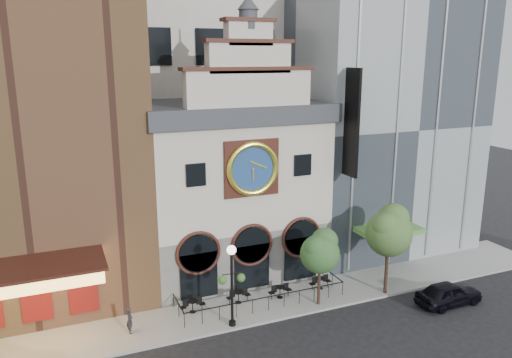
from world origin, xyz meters
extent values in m
plane|color=black|center=(0.00, 0.00, 0.00)|extent=(120.00, 120.00, 0.00)
cube|color=gray|center=(0.00, 2.50, 0.07)|extent=(44.00, 5.00, 0.15)
cube|color=#605E5B|center=(0.00, 8.00, 2.15)|extent=(12.00, 8.00, 4.00)
cube|color=beige|center=(0.00, 8.00, 7.65)|extent=(12.00, 8.00, 7.00)
cube|color=#2D3035|center=(0.00, 8.00, 11.75)|extent=(12.60, 8.60, 1.20)
cube|color=#381810|center=(0.00, 3.92, 8.55)|extent=(3.60, 0.25, 3.60)
cylinder|color=navy|center=(0.00, 3.78, 8.55)|extent=(3.10, 0.12, 3.10)
torus|color=gold|center=(0.00, 3.70, 8.55)|extent=(3.46, 0.36, 3.46)
cylinder|color=#2D3035|center=(0.00, 4.40, 17.45)|extent=(1.10, 1.10, 1.10)
cone|color=#2D3035|center=(0.00, 4.40, 18.40)|extent=(1.30, 1.30, 0.80)
cube|color=#563024|center=(-13.00, 10.00, 12.65)|extent=(14.00, 12.00, 25.00)
cube|color=#FFBF59|center=(-13.00, 2.30, 4.35)|extent=(7.00, 3.40, 0.70)
cube|color=#381810|center=(-13.00, 2.30, 4.80)|extent=(7.40, 3.80, 0.15)
cube|color=maroon|center=(-13.00, 3.95, 2.15)|extent=(5.60, 0.15, 2.60)
cube|color=gray|center=(13.00, 10.00, 10.15)|extent=(14.00, 12.00, 20.00)
cube|color=#5A9745|center=(10.00, 2.80, 3.45)|extent=(4.50, 2.40, 0.35)
cube|color=black|center=(6.60, 3.00, 11.15)|extent=(0.18, 1.60, 7.00)
cube|color=#B8B4A6|center=(0.00, 20.00, 20.00)|extent=(20.00, 16.00, 40.00)
cylinder|color=black|center=(-4.38, 2.76, 0.89)|extent=(0.68, 0.68, 0.03)
cylinder|color=black|center=(-4.38, 2.76, 0.52)|extent=(0.06, 0.06, 0.72)
cylinder|color=black|center=(-1.37, 2.80, 0.89)|extent=(0.68, 0.68, 0.03)
cylinder|color=black|center=(-1.37, 2.80, 0.52)|extent=(0.06, 0.06, 0.72)
cylinder|color=black|center=(1.35, 2.42, 0.89)|extent=(0.68, 0.68, 0.03)
cylinder|color=black|center=(1.35, 2.42, 0.52)|extent=(0.06, 0.06, 0.72)
cylinder|color=black|center=(4.39, 2.55, 0.89)|extent=(0.68, 0.68, 0.03)
cylinder|color=black|center=(4.39, 2.55, 0.52)|extent=(0.06, 0.06, 0.72)
imported|color=black|center=(10.96, -2.26, 0.76)|extent=(4.49, 1.87, 1.52)
imported|color=black|center=(-8.26, 1.89, 0.93)|extent=(0.37, 0.57, 1.55)
cylinder|color=black|center=(-2.66, 0.40, 2.40)|extent=(0.16, 0.16, 4.49)
cylinder|color=black|center=(-2.66, 0.40, 0.28)|extent=(0.40, 0.40, 0.27)
sphere|color=white|center=(-2.66, 0.40, 4.82)|extent=(0.54, 0.54, 0.54)
sphere|color=#3A6026|center=(-3.20, 0.46, 3.07)|extent=(0.50, 0.50, 0.50)
sphere|color=#3A6026|center=(-2.13, 0.34, 3.07)|extent=(0.50, 0.50, 0.50)
cylinder|color=#382619|center=(3.22, 0.71, 1.47)|extent=(0.19, 0.19, 2.63)
sphere|color=#295522|center=(3.22, 0.71, 3.54)|extent=(2.44, 2.44, 2.44)
sphere|color=#295522|center=(3.69, 0.99, 4.19)|extent=(1.69, 1.69, 1.69)
sphere|color=#295522|center=(2.84, 0.52, 4.01)|extent=(1.50, 1.50, 1.50)
cylinder|color=#382619|center=(8.08, 0.40, 1.75)|extent=(0.23, 0.23, 3.21)
sphere|color=#395C24|center=(8.08, 0.40, 4.27)|extent=(2.98, 2.98, 2.98)
sphere|color=#395C24|center=(8.65, 0.74, 5.08)|extent=(2.06, 2.06, 2.06)
sphere|color=#395C24|center=(7.62, 0.17, 4.85)|extent=(1.83, 1.83, 1.83)
camera|label=1|loc=(-11.43, -24.19, 15.40)|focal=35.00mm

